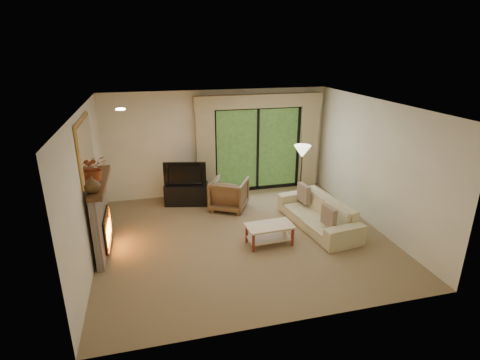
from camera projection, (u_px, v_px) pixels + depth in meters
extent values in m
plane|color=olive|center=(244.00, 237.00, 7.42)|extent=(5.50, 5.50, 0.00)
plane|color=white|center=(244.00, 105.00, 6.54)|extent=(5.50, 5.50, 0.00)
plane|color=beige|center=(218.00, 143.00, 9.26)|extent=(5.00, 0.00, 5.00)
plane|color=beige|center=(294.00, 239.00, 4.70)|extent=(5.00, 0.00, 5.00)
plane|color=beige|center=(88.00, 188.00, 6.35)|extent=(0.00, 5.00, 5.00)
plane|color=beige|center=(374.00, 164.00, 7.61)|extent=(0.00, 5.00, 5.00)
cube|color=tan|center=(206.00, 150.00, 9.07)|extent=(0.45, 0.18, 2.35)
cube|color=tan|center=(309.00, 143.00, 9.69)|extent=(0.45, 0.18, 2.35)
cube|color=tan|center=(259.00, 101.00, 9.02)|extent=(3.20, 0.24, 0.32)
cube|color=black|center=(186.00, 194.00, 8.91)|extent=(1.08, 0.66, 0.50)
imported|color=black|center=(185.00, 173.00, 8.73)|extent=(0.99, 0.35, 0.57)
imported|color=brown|center=(229.00, 194.00, 8.60)|extent=(1.06, 1.07, 0.72)
imported|color=#C5B98A|center=(318.00, 213.00, 7.75)|extent=(1.07, 2.17, 0.61)
cube|color=brown|center=(329.00, 216.00, 7.11)|extent=(0.15, 0.40, 0.39)
cube|color=brown|center=(304.00, 193.00, 8.21)|extent=(0.16, 0.41, 0.40)
imported|color=#432B17|center=(92.00, 184.00, 5.94)|extent=(0.30, 0.30, 0.29)
imported|color=#97401B|center=(95.00, 168.00, 6.43)|extent=(0.46, 0.41, 0.46)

